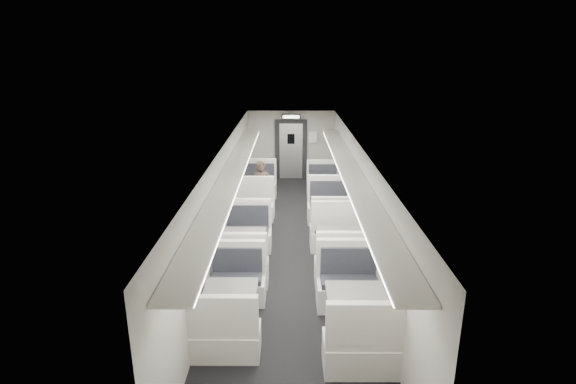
{
  "coord_description": "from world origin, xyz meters",
  "views": [
    {
      "loc": [
        -0.05,
        -9.47,
        4.42
      ],
      "look_at": [
        -0.08,
        0.66,
        1.18
      ],
      "focal_mm": 28.0,
      "sensor_mm": 36.0,
      "label": 1
    }
  ],
  "objects_px": {
    "vestibule_door": "(291,150)",
    "exit_sign": "(291,117)",
    "booth_right_a": "(324,190)",
    "booth_right_b": "(332,218)",
    "booth_left_a": "(257,192)",
    "booth_right_d": "(355,312)",
    "booth_left_d": "(232,305)",
    "passenger": "(262,188)",
    "booth_right_c": "(339,248)",
    "booth_left_b": "(252,216)",
    "booth_left_c": "(245,248)"
  },
  "relations": [
    {
      "from": "booth_left_d",
      "to": "booth_right_c",
      "type": "distance_m",
      "value": 2.98
    },
    {
      "from": "vestibule_door",
      "to": "exit_sign",
      "type": "height_order",
      "value": "exit_sign"
    },
    {
      "from": "booth_right_d",
      "to": "vestibule_door",
      "type": "xyz_separation_m",
      "value": [
        -1.0,
        9.13,
        0.64
      ]
    },
    {
      "from": "booth_right_a",
      "to": "booth_right_b",
      "type": "xyz_separation_m",
      "value": [
        0.0,
        -2.49,
        0.05
      ]
    },
    {
      "from": "booth_right_b",
      "to": "booth_right_d",
      "type": "height_order",
      "value": "booth_right_b"
    },
    {
      "from": "booth_right_a",
      "to": "booth_right_d",
      "type": "relative_size",
      "value": 0.89
    },
    {
      "from": "booth_left_d",
      "to": "booth_right_d",
      "type": "bearing_deg",
      "value": -6.81
    },
    {
      "from": "booth_left_d",
      "to": "vestibule_door",
      "type": "height_order",
      "value": "vestibule_door"
    },
    {
      "from": "booth_right_d",
      "to": "vestibule_door",
      "type": "relative_size",
      "value": 1.08
    },
    {
      "from": "booth_left_c",
      "to": "booth_left_d",
      "type": "relative_size",
      "value": 1.04
    },
    {
      "from": "booth_left_b",
      "to": "vestibule_door",
      "type": "relative_size",
      "value": 1.0
    },
    {
      "from": "booth_right_c",
      "to": "vestibule_door",
      "type": "distance_m",
      "value": 6.79
    },
    {
      "from": "booth_left_a",
      "to": "passenger",
      "type": "height_order",
      "value": "passenger"
    },
    {
      "from": "booth_left_c",
      "to": "booth_right_a",
      "type": "height_order",
      "value": "booth_left_c"
    },
    {
      "from": "booth_left_a",
      "to": "booth_left_d",
      "type": "distance_m",
      "value": 6.06
    },
    {
      "from": "booth_left_c",
      "to": "booth_right_a",
      "type": "distance_m",
      "value": 4.64
    },
    {
      "from": "booth_left_b",
      "to": "vestibule_door",
      "type": "distance_m",
      "value": 4.91
    },
    {
      "from": "booth_left_d",
      "to": "booth_right_d",
      "type": "height_order",
      "value": "booth_right_d"
    },
    {
      "from": "passenger",
      "to": "exit_sign",
      "type": "bearing_deg",
      "value": 70.55
    },
    {
      "from": "passenger",
      "to": "booth_right_a",
      "type": "bearing_deg",
      "value": 26.1
    },
    {
      "from": "booth_left_a",
      "to": "vestibule_door",
      "type": "bearing_deg",
      "value": 70.58
    },
    {
      "from": "passenger",
      "to": "booth_right_b",
      "type": "bearing_deg",
      "value": -42.44
    },
    {
      "from": "booth_right_b",
      "to": "vestibule_door",
      "type": "height_order",
      "value": "vestibule_door"
    },
    {
      "from": "booth_left_d",
      "to": "booth_right_a",
      "type": "xyz_separation_m",
      "value": [
        2.0,
        6.37,
        -0.01
      ]
    },
    {
      "from": "booth_right_d",
      "to": "passenger",
      "type": "height_order",
      "value": "passenger"
    },
    {
      "from": "booth_right_d",
      "to": "booth_left_d",
      "type": "bearing_deg",
      "value": 173.19
    },
    {
      "from": "booth_left_c",
      "to": "booth_right_a",
      "type": "xyz_separation_m",
      "value": [
        2.0,
        4.18,
        -0.03
      ]
    },
    {
      "from": "booth_left_a",
      "to": "passenger",
      "type": "xyz_separation_m",
      "value": [
        0.18,
        -0.78,
        0.37
      ]
    },
    {
      "from": "booth_left_b",
      "to": "booth_right_c",
      "type": "distance_m",
      "value": 2.78
    },
    {
      "from": "booth_left_d",
      "to": "booth_right_b",
      "type": "xyz_separation_m",
      "value": [
        2.0,
        3.88,
        0.04
      ]
    },
    {
      "from": "booth_right_c",
      "to": "passenger",
      "type": "xyz_separation_m",
      "value": [
        -1.82,
        3.08,
        0.37
      ]
    },
    {
      "from": "booth_left_a",
      "to": "booth_left_d",
      "type": "relative_size",
      "value": 1.05
    },
    {
      "from": "booth_left_a",
      "to": "booth_right_d",
      "type": "xyz_separation_m",
      "value": [
        2.0,
        -6.3,
        0.01
      ]
    },
    {
      "from": "booth_left_a",
      "to": "vestibule_door",
      "type": "relative_size",
      "value": 1.04
    },
    {
      "from": "booth_right_b",
      "to": "passenger",
      "type": "xyz_separation_m",
      "value": [
        -1.82,
        1.4,
        0.35
      ]
    },
    {
      "from": "booth_left_b",
      "to": "passenger",
      "type": "bearing_deg",
      "value": 80.85
    },
    {
      "from": "booth_left_c",
      "to": "booth_right_d",
      "type": "relative_size",
      "value": 0.96
    },
    {
      "from": "booth_right_b",
      "to": "booth_right_c",
      "type": "bearing_deg",
      "value": -90.0
    },
    {
      "from": "booth_left_a",
      "to": "booth_left_c",
      "type": "bearing_deg",
      "value": -90.0
    },
    {
      "from": "booth_right_b",
      "to": "booth_right_c",
      "type": "height_order",
      "value": "booth_right_b"
    },
    {
      "from": "booth_right_d",
      "to": "passenger",
      "type": "distance_m",
      "value": 5.82
    },
    {
      "from": "exit_sign",
      "to": "booth_right_c",
      "type": "bearing_deg",
      "value": -80.84
    },
    {
      "from": "exit_sign",
      "to": "booth_left_a",
      "type": "bearing_deg",
      "value": -113.07
    },
    {
      "from": "booth_right_c",
      "to": "vestibule_door",
      "type": "bearing_deg",
      "value": 98.5
    },
    {
      "from": "exit_sign",
      "to": "passenger",
      "type": "bearing_deg",
      "value": -104.62
    },
    {
      "from": "booth_right_a",
      "to": "booth_right_c",
      "type": "distance_m",
      "value": 4.16
    },
    {
      "from": "booth_right_d",
      "to": "passenger",
      "type": "xyz_separation_m",
      "value": [
        -1.82,
        5.52,
        0.36
      ]
    },
    {
      "from": "booth_right_a",
      "to": "passenger",
      "type": "bearing_deg",
      "value": -149.07
    },
    {
      "from": "booth_left_b",
      "to": "booth_right_b",
      "type": "bearing_deg",
      "value": -7.17
    },
    {
      "from": "booth_left_d",
      "to": "booth_left_b",
      "type": "bearing_deg",
      "value": 90.0
    }
  ]
}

